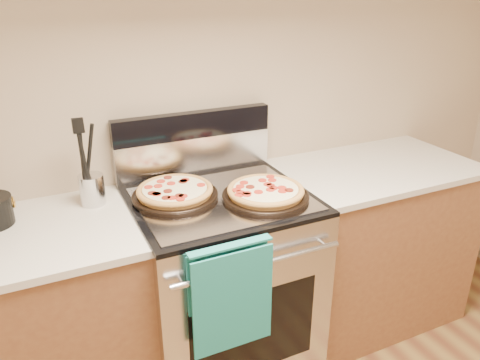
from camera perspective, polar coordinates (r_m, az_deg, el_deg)
name	(u,v)px	position (r m, az deg, el deg)	size (l,w,h in m)	color
wall_back	(189,82)	(2.19, -6.28, 11.75)	(4.00, 4.00, 0.00)	tan
range_body	(222,287)	(2.25, -2.24, -12.96)	(0.76, 0.68, 0.90)	#B7B7BC
oven_window	(254,332)	(2.02, 1.70, -18.03)	(0.56, 0.01, 0.40)	black
cooktop	(220,199)	(2.02, -2.44, -2.33)	(0.76, 0.68, 0.02)	black
backsplash_lower	(194,155)	(2.25, -5.57, 3.05)	(0.76, 0.06, 0.18)	silver
backsplash_upper	(193,125)	(2.20, -5.72, 6.72)	(0.76, 0.06, 0.12)	black
oven_handle	(260,264)	(1.78, 2.43, -10.24)	(0.03, 0.03, 0.70)	silver
dish_towel	(231,295)	(1.79, -1.14, -13.83)	(0.32, 0.05, 0.42)	#187A6C
foil_sheet	(223,199)	(1.99, -2.11, -2.33)	(0.70, 0.55, 0.01)	gray
cabinet_left	(18,342)	(2.18, -25.47, -17.37)	(1.00, 0.62, 0.88)	brown
cabinet_right	(367,245)	(2.69, 15.18, -7.65)	(1.00, 0.62, 0.88)	brown
countertop_right	(376,168)	(2.49, 16.26, 1.41)	(1.02, 0.64, 0.03)	beige
pepperoni_pizza_back	(175,192)	(2.00, -7.93, -1.49)	(0.36, 0.36, 0.05)	#A87133
pepperoni_pizza_front	(266,193)	(1.98, 3.15, -1.54)	(0.36, 0.36, 0.05)	#A87133
utensil_crock	(92,190)	(2.05, -17.57, -1.12)	(0.10, 0.10, 0.13)	silver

